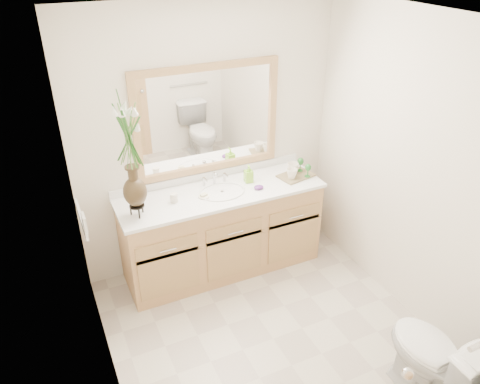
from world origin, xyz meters
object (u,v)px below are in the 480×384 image
toilet (436,361)px  soap_bottle (249,174)px  flower_vase (129,145)px  tray (296,176)px  tumbler (174,198)px

toilet → soap_bottle: size_ratio=5.11×
soap_bottle → toilet: bearing=-71.6°
flower_vase → soap_bottle: bearing=7.5°
soap_bottle → tray: soap_bottle is taller
toilet → soap_bottle: bearing=-78.6°
tumbler → soap_bottle: soap_bottle is taller
toilet → flower_vase: bearing=-51.8°
tray → flower_vase: bearing=170.0°
toilet → tray: tray is taller
flower_vase → tumbler: bearing=13.1°
toilet → tumbler: tumbler is taller
flower_vase → tray: bearing=1.8°
soap_bottle → tray: (0.44, -0.09, -0.07)m
toilet → flower_vase: size_ratio=0.83×
toilet → tumbler: bearing=-59.6°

